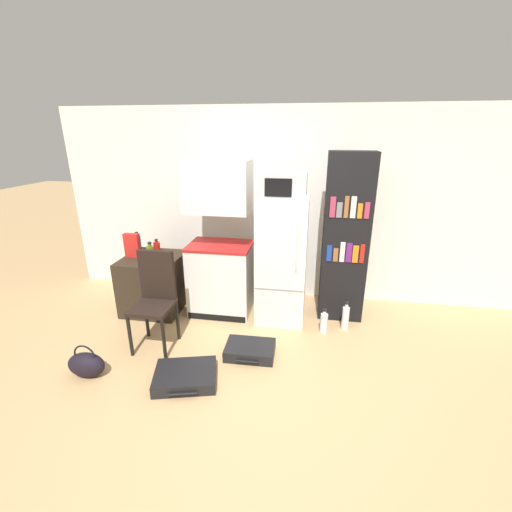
% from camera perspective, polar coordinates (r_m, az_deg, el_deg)
% --- Properties ---
extents(ground_plane, '(24.00, 24.00, 0.00)m').
position_cam_1_polar(ground_plane, '(3.34, 0.15, -20.82)').
color(ground_plane, tan).
extents(wall_back, '(6.40, 0.10, 2.50)m').
position_cam_1_polar(wall_back, '(4.59, 6.77, 8.17)').
color(wall_back, white).
rests_on(wall_back, ground_plane).
extents(side_table, '(0.70, 0.72, 0.71)m').
position_cam_1_polar(side_table, '(4.59, -16.58, -4.33)').
color(side_table, '#2D2319').
rests_on(side_table, ground_plane).
extents(kitchen_hutch, '(0.77, 0.56, 1.89)m').
position_cam_1_polar(kitchen_hutch, '(4.18, -6.02, 1.47)').
color(kitchen_hutch, silver).
rests_on(kitchen_hutch, ground_plane).
extents(refrigerator, '(0.57, 0.63, 1.49)m').
position_cam_1_polar(refrigerator, '(4.07, 4.34, -0.75)').
color(refrigerator, silver).
rests_on(refrigerator, ground_plane).
extents(microwave, '(0.50, 0.38, 0.28)m').
position_cam_1_polar(microwave, '(3.84, 4.68, 11.68)').
color(microwave, '#B7B7BC').
rests_on(microwave, refrigerator).
extents(bookshelf, '(0.52, 0.32, 1.99)m').
position_cam_1_polar(bookshelf, '(4.13, 14.67, 2.65)').
color(bookshelf, black).
rests_on(bookshelf, ground_plane).
extents(bottle_blue_soda, '(0.08, 0.08, 0.26)m').
position_cam_1_polar(bottle_blue_soda, '(4.70, -19.09, 2.01)').
color(bottle_blue_soda, '#1E47A3').
rests_on(bottle_blue_soda, side_table).
extents(bottle_olive_oil, '(0.09, 0.09, 0.24)m').
position_cam_1_polar(bottle_olive_oil, '(4.29, -17.17, 0.45)').
color(bottle_olive_oil, '#566619').
rests_on(bottle_olive_oil, side_table).
extents(bottle_ketchup_red, '(0.08, 0.08, 0.18)m').
position_cam_1_polar(bottle_ketchup_red, '(4.58, -16.20, 1.43)').
color(bottle_ketchup_red, '#AD1914').
rests_on(bottle_ketchup_red, side_table).
extents(bowl, '(0.13, 0.13, 0.03)m').
position_cam_1_polar(bowl, '(4.36, -15.04, -0.23)').
color(bowl, silver).
rests_on(bowl, side_table).
extents(cereal_box, '(0.19, 0.07, 0.30)m').
position_cam_1_polar(cereal_box, '(4.50, -19.93, 1.68)').
color(cereal_box, red).
rests_on(cereal_box, side_table).
extents(chair, '(0.40, 0.41, 1.04)m').
position_cam_1_polar(chair, '(3.75, -16.45, -5.83)').
color(chair, black).
rests_on(chair, ground_plane).
extents(suitcase_large_flat, '(0.65, 0.55, 0.11)m').
position_cam_1_polar(suitcase_large_flat, '(3.41, -11.68, -19.03)').
color(suitcase_large_flat, black).
rests_on(suitcase_large_flat, ground_plane).
extents(suitcase_small_flat, '(0.51, 0.39, 0.12)m').
position_cam_1_polar(suitcase_small_flat, '(3.66, -1.00, -15.40)').
color(suitcase_small_flat, black).
rests_on(suitcase_small_flat, ground_plane).
extents(handbag, '(0.36, 0.20, 0.33)m').
position_cam_1_polar(handbag, '(3.73, -26.43, -15.87)').
color(handbag, black).
rests_on(handbag, ground_plane).
extents(water_bottle_front, '(0.08, 0.08, 0.35)m').
position_cam_1_polar(water_bottle_front, '(4.18, 14.68, -9.85)').
color(water_bottle_front, silver).
rests_on(water_bottle_front, ground_plane).
extents(water_bottle_middle, '(0.08, 0.08, 0.30)m').
position_cam_1_polar(water_bottle_middle, '(4.07, 11.25, -10.79)').
color(water_bottle_middle, silver).
rests_on(water_bottle_middle, ground_plane).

